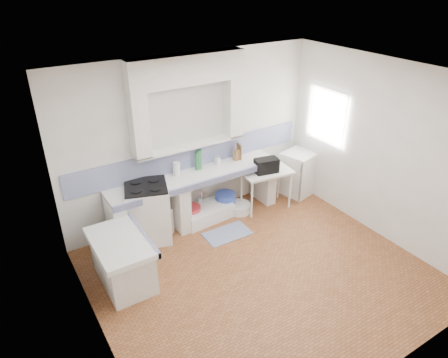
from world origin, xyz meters
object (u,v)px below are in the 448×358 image
stove (148,213)px  fridge (298,173)px  side_table (266,189)px  sink (207,213)px

stove → fridge: (3.01, -0.13, -0.05)m
side_table → stove: bearing=-179.3°
fridge → sink: bearing=162.9°
stove → side_table: stove is taller
stove → fridge: size_ratio=1.11×
sink → fridge: bearing=-7.6°
stove → fridge: 3.01m
sink → side_table: bearing=-15.7°
side_table → fridge: 0.86m
side_table → fridge: (0.85, 0.11, 0.05)m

